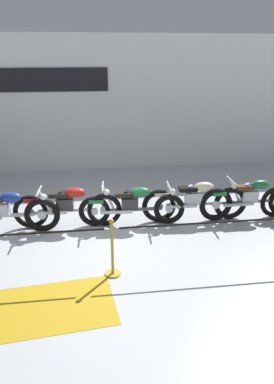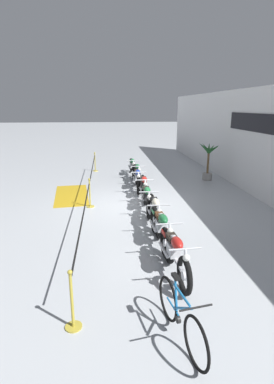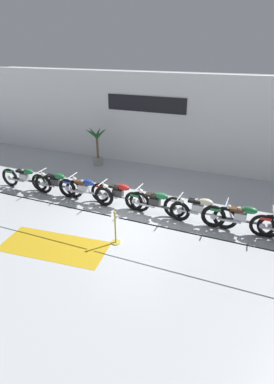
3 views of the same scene
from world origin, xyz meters
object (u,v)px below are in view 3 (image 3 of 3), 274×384
Objects in this scene: motorcycle_red_3 at (119,195)px; potted_palm_left_of_row at (97,145)px; motorcycle_green_0 at (26,178)px; motorcycle_cream_5 at (200,210)px; motorcycle_green_1 at (56,183)px; motorcycle_blue_2 at (85,190)px; motorcycle_green_6 at (242,219)px; stanchion_mid_left at (115,233)px; stanchion_far_left at (69,211)px; floor_banner at (54,246)px; motorcycle_green_4 at (156,203)px.

motorcycle_red_3 is 4.49m from potted_palm_left_of_row.
motorcycle_cream_5 reaches higher than motorcycle_green_0.
motorcycle_green_0 is at bearing -178.73° from motorcycle_red_3.
motorcycle_green_1 is 1.35m from motorcycle_blue_2.
motorcycle_red_3 is 0.96× the size of motorcycle_green_6.
stanchion_mid_left is at bearing -21.85° from motorcycle_green_0.
motorcycle_green_0 is at bearing -179.59° from motorcycle_cream_5.
stanchion_far_left is at bearing -150.73° from motorcycle_cream_5.
motorcycle_cream_5 is 0.99× the size of motorcycle_green_6.
motorcycle_green_6 is at bearing 30.26° from stanchion_mid_left.
floor_banner is (-4.93, -2.78, -0.47)m from motorcycle_green_6.
potted_palm_left_of_row is (1.27, 3.59, 0.50)m from motorcycle_green_0.
motorcycle_blue_2 is 2.86m from floor_banner.
stanchion_far_left reaches higher than motorcycle_cream_5.
potted_palm_left_of_row reaches higher than motorcycle_cream_5.
motorcycle_cream_5 is at bearing -0.52° from motorcycle_green_1.
motorcycle_green_6 is (8.21, 0.00, -0.01)m from motorcycle_green_0.
floor_banner is at bearing -72.51° from potted_palm_left_of_row.
motorcycle_red_3 is 1.27× the size of potted_palm_left_of_row.
motorcycle_red_3 reaches higher than motorcycle_green_1.
motorcycle_green_1 is at bearing 179.48° from motorcycle_cream_5.
motorcycle_red_3 is at bearing -51.58° from potted_palm_left_of_row.
motorcycle_cream_5 and motorcycle_green_6 have the same top height.
motorcycle_green_1 is 3.49m from floor_banner.
motorcycle_red_3 is at bearing 111.85° from stanchion_mid_left.
stanchion_mid_left reaches higher than motorcycle_green_1.
motorcycle_blue_2 is 0.76× the size of floor_banner.
stanchion_far_left is (0.63, -1.93, 0.28)m from motorcycle_blue_2.
stanchion_far_left is (-2.12, -1.96, 0.30)m from motorcycle_green_4.
stanchion_far_left is (1.97, -2.05, 0.29)m from motorcycle_green_1.
motorcycle_red_3 is at bearing 69.21° from floor_banner.
motorcycle_green_1 is at bearing 178.71° from motorcycle_green_4.
floor_banner is (3.28, -2.78, -0.48)m from motorcycle_green_0.
motorcycle_blue_2 is 1.34m from motorcycle_red_3.
floor_banner is (2.01, -6.37, -0.98)m from potted_palm_left_of_row.
motorcycle_green_6 reaches higher than motorcycle_blue_2.
motorcycle_green_0 reaches higher than motorcycle_blue_2.
motorcycle_green_6 is (1.31, -0.05, -0.01)m from motorcycle_cream_5.
floor_banner is (-0.77, -2.87, -0.48)m from motorcycle_red_3.
stanchion_far_left is at bearing -30.32° from motorcycle_green_0.
motorcycle_blue_2 is at bearing -179.11° from motorcycle_cream_5.
stanchion_far_left is 11.72× the size of stanchion_mid_left.
motorcycle_green_6 is at bearing -0.11° from motorcycle_green_4.
motorcycle_cream_5 is at bearing 1.63° from motorcycle_green_4.
motorcycle_cream_5 is 2.31× the size of stanchion_mid_left.
motorcycle_blue_2 is at bearing -179.81° from motorcycle_green_6.
motorcycle_red_3 reaches higher than motorcycle_green_4.
motorcycle_green_1 is 5.54m from motorcycle_cream_5.
motorcycle_green_1 is 4.09m from motorcycle_green_4.
motorcycle_green_6 is (5.50, 0.02, 0.00)m from motorcycle_blue_2.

